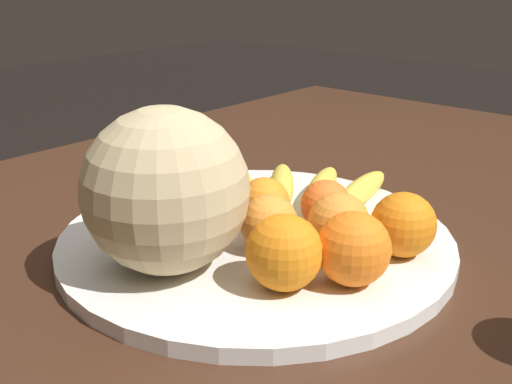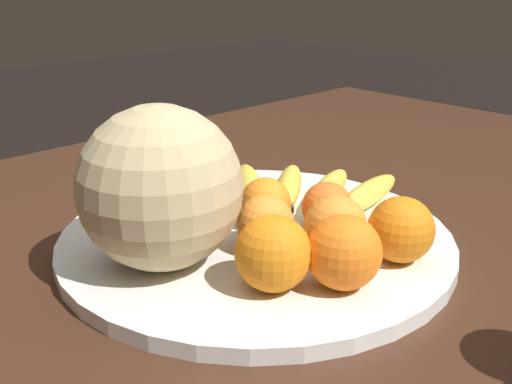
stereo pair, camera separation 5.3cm
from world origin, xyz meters
name	(u,v)px [view 1 (the left image)]	position (x,y,z in m)	size (l,w,h in m)	color
kitchen_table	(291,296)	(0.00, 0.00, 0.65)	(1.61, 1.11, 0.73)	#3D2316
fruit_bowl	(256,238)	(-0.04, 0.02, 0.74)	(0.45, 0.45, 0.02)	white
melon	(166,190)	(-0.16, 0.03, 0.83)	(0.17, 0.17, 0.17)	tan
banana_bunch	(278,188)	(0.05, 0.07, 0.77)	(0.25, 0.27, 0.03)	#473819
orange_front_left	(403,225)	(0.02, -0.13, 0.78)	(0.07, 0.07, 0.07)	orange
orange_front_right	(353,249)	(-0.07, -0.13, 0.79)	(0.07, 0.07, 0.07)	orange
orange_mid_center	(326,205)	(0.02, -0.03, 0.78)	(0.06, 0.06, 0.06)	orange
orange_back_left	(269,223)	(-0.07, -0.02, 0.78)	(0.06, 0.06, 0.06)	orange
orange_back_right	(264,202)	(-0.02, 0.03, 0.78)	(0.06, 0.06, 0.06)	orange
orange_top_small	(339,223)	(-0.02, -0.08, 0.78)	(0.07, 0.07, 0.07)	orange
orange_side_extra	(284,252)	(-0.12, -0.08, 0.79)	(0.07, 0.07, 0.07)	orange
produce_tag	(308,256)	(-0.05, -0.06, 0.75)	(0.08, 0.03, 0.00)	white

